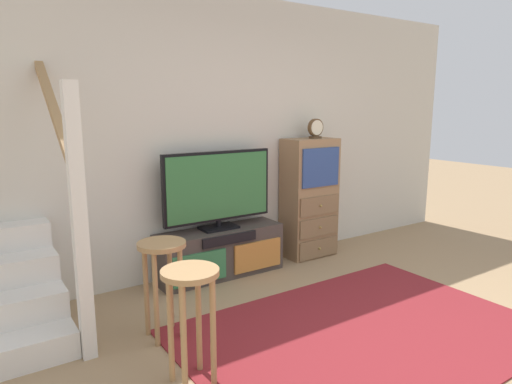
# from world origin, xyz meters

# --- Properties ---
(ground_plane) EXTENTS (20.00, 20.00, 0.00)m
(ground_plane) POSITION_xyz_m (0.00, 0.00, 0.00)
(ground_plane) COLOR #997A56
(back_wall) EXTENTS (6.40, 0.12, 2.70)m
(back_wall) POSITION_xyz_m (0.00, 2.46, 1.35)
(back_wall) COLOR beige
(back_wall) RESTS_ON ground_plane
(area_rug) EXTENTS (2.60, 1.80, 0.01)m
(area_rug) POSITION_xyz_m (0.00, 0.60, 0.01)
(area_rug) COLOR maroon
(area_rug) RESTS_ON ground_plane
(media_console) EXTENTS (1.27, 0.38, 0.47)m
(media_console) POSITION_xyz_m (-0.30, 2.19, 0.24)
(media_console) COLOR #423833
(media_console) RESTS_ON ground_plane
(television) EXTENTS (1.13, 0.22, 0.75)m
(television) POSITION_xyz_m (-0.30, 2.22, 0.87)
(television) COLOR black
(television) RESTS_ON media_console
(side_cabinet) EXTENTS (0.58, 0.38, 1.30)m
(side_cabinet) POSITION_xyz_m (0.83, 2.20, 0.65)
(side_cabinet) COLOR #93704C
(side_cabinet) RESTS_ON ground_plane
(desk_clock) EXTENTS (0.19, 0.08, 0.21)m
(desk_clock) POSITION_xyz_m (0.88, 2.19, 1.41)
(desk_clock) COLOR #4C3823
(desk_clock) RESTS_ON side_cabinet
(bar_stool_near) EXTENTS (0.34, 0.34, 0.72)m
(bar_stool_near) POSITION_xyz_m (-1.30, 0.75, 0.54)
(bar_stool_near) COLOR #A37A4C
(bar_stool_near) RESTS_ON ground_plane
(bar_stool_far) EXTENTS (0.34, 0.34, 0.71)m
(bar_stool_far) POSITION_xyz_m (-1.22, 1.37, 0.53)
(bar_stool_far) COLOR #A37A4C
(bar_stool_far) RESTS_ON ground_plane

